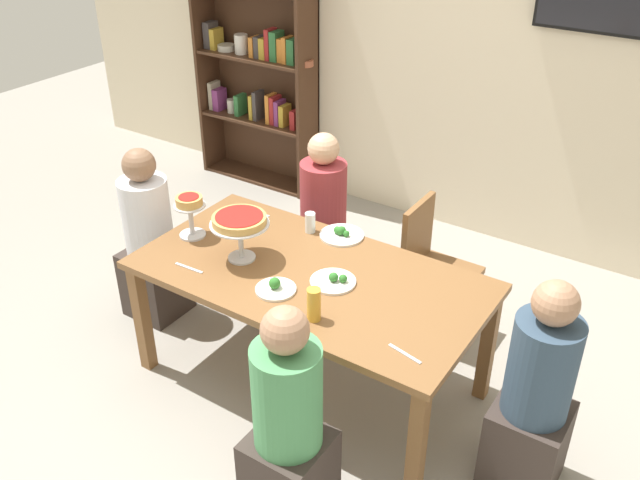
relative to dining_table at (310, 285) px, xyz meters
The scene contains 19 objects.
ground_plane 0.66m from the dining_table, ahead, with size 12.00×12.00×0.00m, color gray.
rear_partition 2.32m from the dining_table, 90.00° to the left, with size 8.00×0.12×2.80m, color beige.
dining_table is the anchor object (origin of this frame).
bookshelf 2.80m from the dining_table, 133.19° to the left, with size 1.13×0.30×2.21m.
diner_head_west 1.22m from the dining_table, behind, with size 0.34×0.34×1.15m.
diner_far_left 0.94m from the dining_table, 118.63° to the left, with size 0.34×0.34×1.15m.
diner_near_right 0.90m from the dining_table, 61.96° to the right, with size 0.34×0.34×1.15m.
diner_head_east 1.26m from the dining_table, ahead, with size 0.34×0.34×1.15m.
chair_far_right 0.89m from the dining_table, 66.85° to the left, with size 0.40×0.40×0.87m.
deep_dish_pizza_stand 0.49m from the dining_table, 167.71° to the right, with size 0.32×0.32×0.26m.
personal_pizza_stand 0.82m from the dining_table, behind, with size 0.18×0.18×0.25m.
salad_plate_near_diner 0.25m from the dining_table, 103.30° to the right, with size 0.21×0.21×0.07m.
salad_plate_far_diner 0.43m from the dining_table, 98.14° to the left, with size 0.25×0.25×0.06m.
salad_plate_spare 0.18m from the dining_table, ahead, with size 0.24×0.24×0.06m.
beer_glass_amber_tall 0.43m from the dining_table, 52.81° to the right, with size 0.07×0.07×0.17m, color gold.
water_glass_clear_near 0.45m from the dining_table, 123.58° to the left, with size 0.06×0.06×0.12m, color white.
cutlery_fork_near 0.79m from the dining_table, 23.22° to the right, with size 0.18×0.02×0.01m, color silver.
cutlery_knife_near 0.65m from the dining_table, 150.35° to the right, with size 0.18×0.02×0.01m, color silver.
cutlery_fork_far 0.74m from the dining_table, 150.01° to the left, with size 0.18×0.02×0.01m, color silver.
Camera 1 is at (1.70, -2.47, 2.72)m, focal length 38.52 mm.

